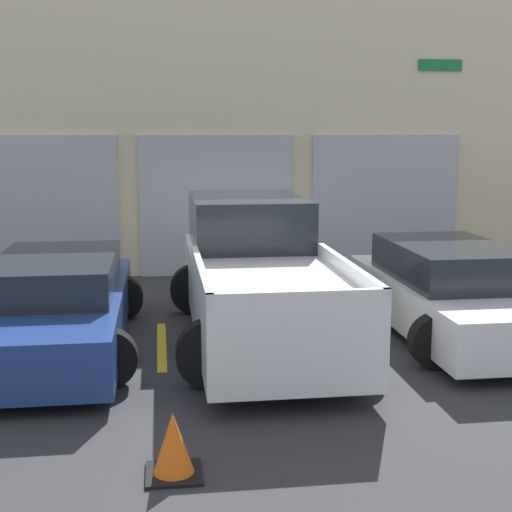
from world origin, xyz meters
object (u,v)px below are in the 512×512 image
at_px(pickup_truck, 258,275).
at_px(sedan_side, 57,306).
at_px(traffic_cone, 173,447).
at_px(sedan_white, 450,292).

distance_m(pickup_truck, sedan_side, 2.72).
bearing_deg(pickup_truck, traffic_cone, -107.40).
xyz_separation_m(sedan_white, traffic_cone, (-3.95, -3.72, -0.35)).
bearing_deg(traffic_cone, pickup_truck, 72.60).
bearing_deg(traffic_cone, sedan_side, 110.92).
bearing_deg(sedan_white, pickup_truck, 173.46).
height_order(pickup_truck, sedan_side, pickup_truck).
xyz_separation_m(pickup_truck, traffic_cone, (-1.26, -4.03, -0.60)).
height_order(pickup_truck, sedan_white, pickup_truck).
xyz_separation_m(pickup_truck, sedan_white, (2.69, -0.31, -0.25)).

